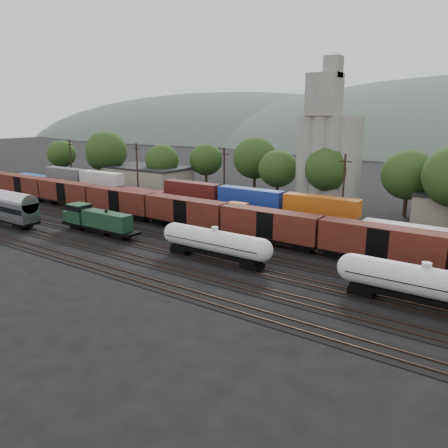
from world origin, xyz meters
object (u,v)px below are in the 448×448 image
Objects in this scene: green_locomotive at (95,219)px; orange_locomotive at (258,219)px; tank_car_a at (215,242)px; grain_silo at (327,151)px.

green_locomotive is 0.95× the size of orange_locomotive.
grain_silo is (-2.13, 41.00, 8.70)m from tank_car_a.
orange_locomotive is at bearing 36.15° from green_locomotive.
green_locomotive is at bearing -143.85° from orange_locomotive.
orange_locomotive is 0.56× the size of grain_silo.
grain_silo is at bearing 62.90° from green_locomotive.
tank_car_a is at bearing -80.22° from orange_locomotive.
green_locomotive is at bearing -180.00° from tank_car_a.
tank_car_a is at bearing 0.00° from green_locomotive.
tank_car_a reaches higher than orange_locomotive.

